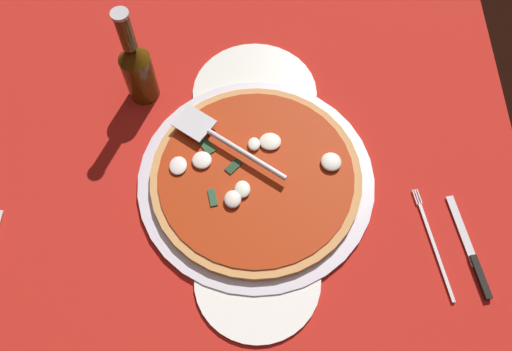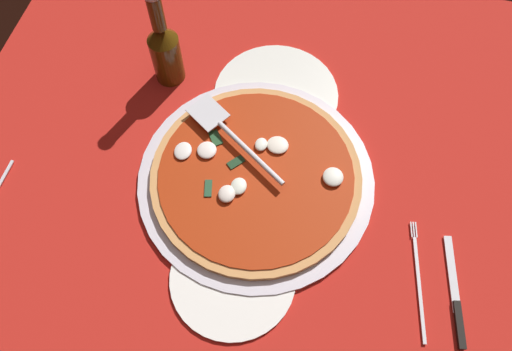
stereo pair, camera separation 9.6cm
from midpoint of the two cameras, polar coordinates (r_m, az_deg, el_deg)
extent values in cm
cube|color=#B42018|center=(100.27, 0.15, 0.88)|extent=(113.94, 113.94, 0.80)
cube|color=silver|center=(136.80, 25.79, 16.21)|extent=(7.60, 7.60, 0.10)
cube|color=white|center=(126.79, 8.81, 18.22)|extent=(7.60, 7.60, 0.10)
cube|color=white|center=(127.32, 15.80, 16.63)|extent=(7.60, 7.60, 0.10)
cube|color=white|center=(129.63, 22.51, 14.85)|extent=(7.60, 7.60, 0.10)
cube|color=white|center=(124.16, -2.66, 17.77)|extent=(7.60, 7.60, 0.10)
cube|color=silver|center=(121.89, 4.55, 16.53)|extent=(7.60, 7.60, 0.10)
cube|color=white|center=(121.50, 11.82, 15.01)|extent=(7.60, 7.60, 0.10)
cube|color=white|center=(122.99, 18.91, 13.28)|extent=(7.60, 7.60, 0.10)
cube|color=silver|center=(126.30, 25.63, 11.43)|extent=(7.60, 7.60, 0.10)
cube|color=white|center=(132.76, -20.39, 17.24)|extent=(7.60, 7.60, 0.10)
cube|color=white|center=(126.14, -14.09, 16.64)|extent=(7.60, 7.60, 0.10)
cube|color=silver|center=(121.08, -7.23, 15.77)|extent=(7.60, 7.60, 0.10)
cube|color=white|center=(117.78, 0.05, 14.60)|extent=(7.60, 7.60, 0.10)
cube|color=white|center=(116.38, 7.53, 13.15)|extent=(7.60, 7.60, 0.10)
cube|color=white|center=(116.95, 14.97, 11.47)|extent=(7.60, 7.60, 0.10)
cube|color=white|center=(119.47, 22.13, 9.66)|extent=(7.60, 7.60, 0.10)
cube|color=white|center=(124.97, -18.60, 14.43)|extent=(7.60, 7.60, 0.10)
cube|color=white|center=(118.90, -11.91, 13.59)|extent=(7.60, 7.60, 0.10)
cube|color=silver|center=(114.53, -4.66, 12.46)|extent=(7.60, 7.60, 0.10)
cube|color=white|center=(112.06, 2.96, 11.06)|extent=(7.60, 7.60, 0.10)
cube|color=white|center=(111.63, 10.69, 9.43)|extent=(7.60, 7.60, 0.10)
cube|color=white|center=(113.25, 18.27, 7.65)|extent=(7.60, 7.60, 0.10)
cube|color=white|center=(116.84, 25.45, 5.82)|extent=(7.60, 7.60, 0.10)
cube|color=white|center=(124.72, -23.07, 12.11)|extent=(7.60, 7.60, 0.10)
cube|color=white|center=(117.66, -16.63, 11.25)|extent=(7.60, 7.60, 0.10)
cube|color=white|center=(112.21, -9.52, 10.13)|extent=(7.60, 7.60, 0.10)
cube|color=white|center=(108.64, -1.87, 8.75)|extent=(7.60, 7.60, 0.10)
cube|color=white|center=(107.12, 6.07, 7.13)|extent=(7.60, 7.60, 0.10)
cube|color=white|center=(107.75, 14.03, 5.37)|extent=(7.60, 7.60, 0.10)
cube|color=white|center=(110.47, 21.70, 3.57)|extent=(7.60, 7.60, 0.10)
cube|color=silver|center=(115.16, 28.84, 1.82)|extent=(7.60, 7.60, 0.10)
cube|color=white|center=(117.39, -21.34, 8.81)|extent=(7.60, 7.60, 0.10)
cube|color=silver|center=(110.90, -14.46, 7.65)|extent=(7.60, 7.60, 0.10)
cube|color=white|center=(106.20, -6.90, 6.24)|extent=(7.60, 7.60, 0.10)
cube|color=white|center=(103.54, 1.15, 4.61)|extent=(7.60, 7.60, 0.10)
cube|color=white|center=(103.07, 9.41, 2.84)|extent=(7.60, 7.60, 0.10)
cube|color=white|center=(104.82, 17.54, 1.04)|extent=(7.60, 7.60, 0.10)
cube|color=white|center=(108.69, 25.24, -0.69)|extent=(7.60, 7.60, 0.10)
cube|color=white|center=(110.61, -19.42, 5.07)|extent=(7.60, 7.60, 0.10)
cube|color=silver|center=(104.81, -12.07, 3.59)|extent=(7.60, 7.60, 0.10)
cube|color=white|center=(100.97, -4.04, 1.90)|extent=(7.60, 7.60, 0.10)
cube|color=white|center=(99.34, 4.41, 0.08)|extent=(7.60, 7.60, 0.10)
cube|color=silver|center=(100.01, 12.95, -1.77)|extent=(7.60, 7.60, 0.10)
cube|color=white|center=(102.94, 21.20, -3.51)|extent=(7.60, 7.60, 0.10)
cube|color=white|center=(107.95, 28.87, -5.06)|extent=(7.60, 7.60, 0.10)
cube|color=silver|center=(111.37, -24.31, 2.47)|extent=(7.60, 7.60, 0.10)
cube|color=white|center=(104.51, -17.29, 0.87)|extent=(7.60, 7.60, 0.10)
cube|color=white|center=(99.51, -9.43, -0.94)|extent=(7.60, 7.60, 0.10)
cube|color=white|center=(96.66, -0.91, -2.87)|extent=(7.60, 7.60, 0.10)
cube|color=white|center=(96.16, 7.93, -4.81)|extent=(7.60, 7.60, 0.10)
cube|color=white|center=(98.03, 16.70, -6.60)|extent=(7.60, 7.60, 0.10)
cube|color=white|center=(102.16, 25.00, -8.15)|extent=(7.60, 7.60, 0.10)
cube|color=silver|center=(105.31, -22.47, -1.85)|extent=(7.60, 7.60, 0.10)
cube|color=white|center=(99.19, -14.91, -3.82)|extent=(7.60, 7.60, 0.10)
cube|color=white|center=(95.13, -6.50, -5.93)|extent=(7.60, 7.60, 0.10)
cube|color=white|center=(93.39, 2.51, -8.03)|extent=(7.60, 7.60, 0.10)
cube|color=white|center=(94.10, 11.70, -9.95)|extent=(7.60, 7.60, 0.10)
cube|color=white|center=(97.22, 20.63, -11.55)|extent=(7.60, 7.60, 0.10)
cube|color=white|center=(102.51, 28.91, -12.79)|extent=(7.60, 7.60, 0.10)
cube|color=silver|center=(100.03, -20.41, -6.65)|extent=(7.60, 7.60, 0.10)
cube|color=white|center=(94.80, -12.27, -8.98)|extent=(7.60, 7.60, 0.10)
cube|color=white|center=(91.80, -3.27, -11.32)|extent=(7.60, 7.60, 0.10)
cube|color=silver|center=(91.27, 6.22, -13.45)|extent=(7.60, 7.60, 0.10)
cube|color=silver|center=(93.25, 15.72, -15.20)|extent=(7.60, 7.60, 0.10)
cube|color=white|center=(97.58, 24.73, -16.47)|extent=(7.60, 7.60, 0.10)
cube|color=white|center=(95.68, -18.10, -11.93)|extent=(7.60, 7.60, 0.10)
cube|color=white|center=(91.46, -9.31, -14.56)|extent=(7.60, 7.60, 0.10)
cube|color=white|center=(89.65, 0.30, -17.00)|extent=(7.60, 7.60, 0.10)
cube|color=white|center=(90.39, 10.24, -19.00)|extent=(7.60, 7.60, 0.10)
cube|color=white|center=(97.74, -23.87, -14.68)|extent=(7.60, 7.60, 0.10)
cube|color=white|center=(92.37, -15.48, -17.63)|extent=(7.60, 7.60, 0.10)
cylinder|color=silver|center=(97.69, 2.81, -0.72)|extent=(45.15, 45.15, 1.31)
cylinder|color=white|center=(108.32, 4.81, 8.75)|extent=(25.95, 25.95, 1.00)
cylinder|color=white|center=(90.95, 0.47, -11.65)|extent=(22.14, 22.14, 1.00)
cylinder|color=tan|center=(96.51, 2.84, -0.37)|extent=(40.05, 40.05, 1.31)
cylinder|color=#A52A0B|center=(95.79, 2.86, -0.16)|extent=(37.02, 37.02, 0.30)
ellipsoid|color=silver|center=(101.75, -2.37, 6.55)|extent=(3.77, 3.33, 0.89)
ellipsoid|color=white|center=(97.45, -2.74, 2.53)|extent=(3.81, 3.73, 1.02)
ellipsoid|color=white|center=(98.36, 5.23, 3.14)|extent=(3.93, 4.21, 1.00)
ellipsoid|color=white|center=(98.17, 3.38, 3.22)|extent=(2.95, 2.38, 1.03)
ellipsoid|color=silver|center=(97.85, -5.41, 2.49)|extent=(3.96, 3.33, 0.82)
ellipsoid|color=silver|center=(93.04, -0.35, -2.37)|extent=(3.59, 3.14, 1.32)
ellipsoid|color=white|center=(96.26, 11.39, -0.69)|extent=(4.04, 3.87, 1.25)
ellipsoid|color=white|center=(93.82, 0.96, -1.50)|extent=(3.55, 2.96, 1.12)
cube|color=#17361C|center=(96.53, 0.58, 1.21)|extent=(3.53, 3.38, 0.30)
cube|color=#1E4725|center=(99.23, -1.80, 3.97)|extent=(3.95, 3.64, 0.30)
cube|color=#214B2E|center=(94.16, -2.47, -1.74)|extent=(3.64, 2.10, 0.30)
cube|color=silver|center=(100.80, -2.68, 6.76)|extent=(8.69, 9.03, 0.30)
cylinder|color=silver|center=(95.69, 2.22, 2.30)|extent=(10.77, 15.40, 1.00)
cube|color=white|center=(97.54, 22.22, -12.03)|extent=(22.30, 16.93, 0.60)
cube|color=silver|center=(96.11, 20.60, -12.02)|extent=(18.41, 4.14, 0.25)
cube|color=silver|center=(99.44, 20.13, -6.00)|extent=(2.99, 0.79, 0.25)
cube|color=silver|center=(99.30, 19.89, -6.00)|extent=(2.99, 0.79, 0.25)
cube|color=silver|center=(99.16, 19.65, -5.99)|extent=(2.99, 0.79, 0.25)
cube|color=black|center=(96.79, 24.54, -15.22)|extent=(7.97, 2.68, 0.80)
cube|color=silver|center=(99.02, 23.74, -10.26)|extent=(13.81, 4.00, 0.25)
cylinder|color=#462E09|center=(107.81, -7.35, 12.57)|extent=(6.23, 6.23, 11.43)
cone|color=#462E09|center=(102.25, -7.85, 15.19)|extent=(6.23, 6.23, 3.39)
cylinder|color=#462E09|center=(98.18, -8.27, 17.39)|extent=(2.85, 2.85, 7.88)
camera|label=1|loc=(0.05, -87.12, 5.67)|focal=35.82mm
camera|label=2|loc=(0.05, 92.88, -5.67)|focal=35.82mm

